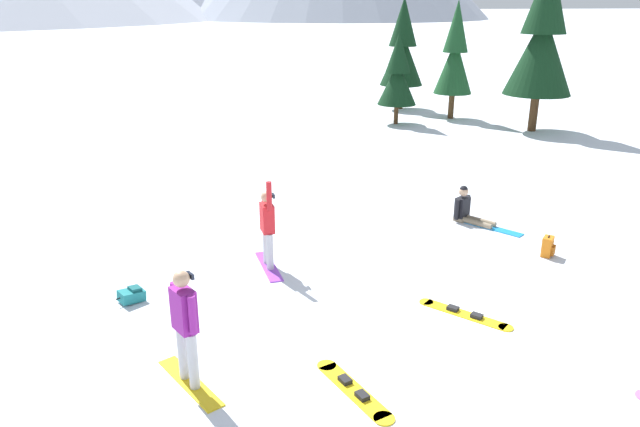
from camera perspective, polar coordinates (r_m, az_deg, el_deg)
The scene contains 12 objects.
ground_plane at distance 10.26m, azimuth 10.53°, elevation -11.97°, with size 800.00×800.00×0.00m, color silver.
snowboarder_foreground at distance 8.83m, azimuth -12.76°, elevation -10.40°, with size 0.96×1.52×1.83m.
snowboarder_midground at distance 12.41m, azimuth -5.04°, elevation -1.25°, with size 0.41×1.58×1.95m.
snowboarder_background at distance 15.59m, azimuth 14.01°, elevation 0.31°, with size 1.32×1.65×0.93m.
loose_snowboard_near_left at distance 11.17m, azimuth 13.65°, elevation -9.30°, with size 1.36×1.53×0.09m.
loose_snowboard_far_spare at distance 9.00m, azimuth 3.21°, elevation -16.46°, with size 0.86×1.75×0.09m.
backpack_teal at distance 11.80m, azimuth -17.55°, elevation -7.43°, with size 0.56×0.50×0.28m.
backpack_orange at distance 14.09m, azimuth 20.95°, elevation -2.98°, with size 0.38×0.38×0.47m.
pine_tree_slender at distance 31.65m, azimuth 7.89°, elevation 15.32°, with size 2.19×2.19×5.56m.
pine_tree_broad at distance 29.32m, azimuth 12.77°, elevation 14.54°, with size 1.78×1.78×5.42m.
pine_tree_tall at distance 27.60m, azimuth 7.44°, elevation 13.00°, with size 1.75×1.75×4.04m.
pine_tree_leaning at distance 27.28m, azimuth 20.50°, elevation 15.43°, with size 2.80×2.80×7.11m.
Camera 1 is at (-3.60, -8.00, 5.32)m, focal length 33.48 mm.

